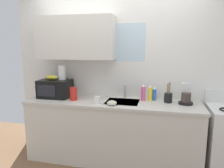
# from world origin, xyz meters

# --- Properties ---
(kitchen_wall_assembly) EXTENTS (3.24, 0.42, 2.50)m
(kitchen_wall_assembly) POSITION_xyz_m (-0.13, 0.30, 1.37)
(kitchen_wall_assembly) COLOR white
(kitchen_wall_assembly) RESTS_ON ground
(counter_unit) EXTENTS (2.47, 0.63, 0.90)m
(counter_unit) POSITION_xyz_m (0.00, 0.00, 0.46)
(counter_unit) COLOR silver
(counter_unit) RESTS_ON ground
(sink_faucet) EXTENTS (0.03, 0.03, 0.19)m
(sink_faucet) POSITION_xyz_m (0.15, 0.24, 1.00)
(sink_faucet) COLOR #B2B5BA
(sink_faucet) RESTS_ON counter_unit
(microwave) EXTENTS (0.46, 0.35, 0.27)m
(microwave) POSITION_xyz_m (-0.90, 0.05, 1.04)
(microwave) COLOR black
(microwave) RESTS_ON counter_unit
(banana_bunch) EXTENTS (0.20, 0.11, 0.07)m
(banana_bunch) POSITION_xyz_m (-0.95, 0.05, 1.20)
(banana_bunch) COLOR gold
(banana_bunch) RESTS_ON microwave
(paper_towel_roll) EXTENTS (0.11, 0.11, 0.22)m
(paper_towel_roll) POSITION_xyz_m (-0.80, 0.10, 1.28)
(paper_towel_roll) COLOR white
(paper_towel_roll) RESTS_ON microwave
(coffee_maker) EXTENTS (0.19, 0.21, 0.28)m
(coffee_maker) POSITION_xyz_m (1.00, 0.11, 1.00)
(coffee_maker) COLOR black
(coffee_maker) RESTS_ON counter_unit
(dish_soap_bottle_pink) EXTENTS (0.06, 0.06, 0.24)m
(dish_soap_bottle_pink) POSITION_xyz_m (0.43, 0.15, 1.01)
(dish_soap_bottle_pink) COLOR #E55999
(dish_soap_bottle_pink) RESTS_ON counter_unit
(dish_soap_bottle_yellow) EXTENTS (0.06, 0.06, 0.23)m
(dish_soap_bottle_yellow) POSITION_xyz_m (0.52, 0.15, 1.01)
(dish_soap_bottle_yellow) COLOR yellow
(dish_soap_bottle_yellow) RESTS_ON counter_unit
(dish_soap_bottle_blue) EXTENTS (0.06, 0.06, 0.20)m
(dish_soap_bottle_blue) POSITION_xyz_m (0.58, 0.21, 0.99)
(dish_soap_bottle_blue) COLOR blue
(dish_soap_bottle_blue) RESTS_ON counter_unit
(cereal_canister) EXTENTS (0.10, 0.10, 0.18)m
(cereal_canister) POSITION_xyz_m (-0.56, -0.05, 0.99)
(cereal_canister) COLOR red
(cereal_canister) RESTS_ON counter_unit
(mug_white) EXTENTS (0.08, 0.08, 0.09)m
(mug_white) POSITION_xyz_m (-0.17, -0.14, 0.95)
(mug_white) COLOR white
(mug_white) RESTS_ON counter_unit
(utensil_crock) EXTENTS (0.11, 0.11, 0.29)m
(utensil_crock) POSITION_xyz_m (0.77, 0.12, 0.97)
(utensil_crock) COLOR black
(utensil_crock) RESTS_ON counter_unit
(small_bowl) EXTENTS (0.13, 0.13, 0.06)m
(small_bowl) POSITION_xyz_m (0.05, -0.20, 0.93)
(small_bowl) COLOR beige
(small_bowl) RESTS_ON counter_unit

